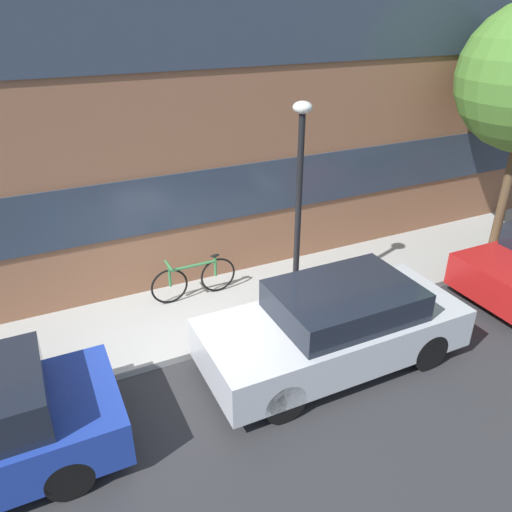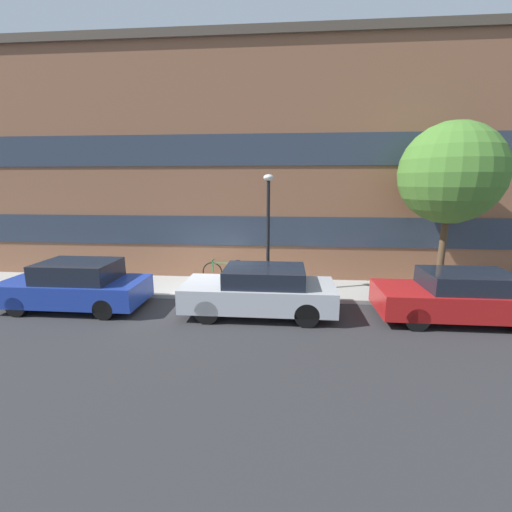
% 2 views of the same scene
% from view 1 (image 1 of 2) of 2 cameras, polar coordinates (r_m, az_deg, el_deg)
% --- Properties ---
extents(ground_plane, '(56.00, 56.00, 0.00)m').
position_cam_1_polar(ground_plane, '(8.72, -5.68, -11.15)').
color(ground_plane, '#2B2B2D').
extents(sidewalk_strip, '(28.00, 2.29, 0.12)m').
position_cam_1_polar(sidewalk_strip, '(9.57, -8.11, -6.95)').
color(sidewalk_strip, '#9E9E99').
rests_on(sidewalk_strip, ground_plane).
extents(rowhouse_facade, '(28.00, 1.02, 8.84)m').
position_cam_1_polar(rowhouse_facade, '(9.53, -13.13, 20.77)').
color(rowhouse_facade, brown).
rests_on(rowhouse_facade, ground_plane).
extents(parked_car_silver, '(4.30, 1.80, 1.39)m').
position_cam_1_polar(parked_car_silver, '(8.24, 9.04, -7.87)').
color(parked_car_silver, '#B2B5BA').
rests_on(parked_car_silver, ground_plane).
extents(bicycle, '(1.74, 0.44, 0.84)m').
position_cam_1_polar(bicycle, '(9.84, -7.11, -2.56)').
color(bicycle, black).
rests_on(bicycle, sidewalk_strip).
extents(lamp_post, '(0.32, 0.32, 3.85)m').
position_cam_1_polar(lamp_post, '(8.62, 4.97, 7.94)').
color(lamp_post, black).
rests_on(lamp_post, sidewalk_strip).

